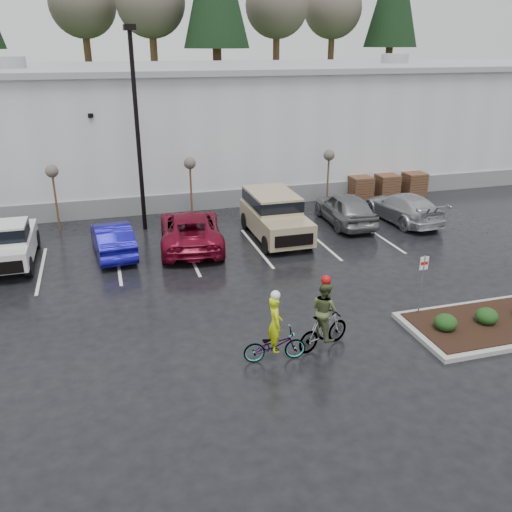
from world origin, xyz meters
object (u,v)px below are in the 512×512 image
object	(u,v)px
fire_lane_sign	(422,279)
suv_tan	(276,217)
pallet_stack_a	(360,188)
pallet_stack_b	(387,186)
car_red	(191,229)
sapling_east	(329,158)
car_blue	(112,238)
lamppost	(136,109)
sapling_mid	(190,167)
car_grey	(345,208)
cyclist_hivis	(275,339)
car_far_silver	(403,207)
cyclist_olive	(324,322)
sapling_west	(52,175)
pickup_white	(7,240)
pallet_stack_c	(414,184)

from	to	relation	value
fire_lane_sign	suv_tan	xyz separation A→B (m)	(-2.09, 8.79, -0.38)
pallet_stack_a	suv_tan	size ratio (longest dim) A/B	0.26
pallet_stack_b	car_red	xyz separation A→B (m)	(-12.44, -4.98, 0.11)
sapling_east	car_blue	xyz separation A→B (m)	(-11.62, -4.01, -2.02)
lamppost	fire_lane_sign	xyz separation A→B (m)	(7.80, -11.80, -4.28)
sapling_mid	sapling_east	size ratio (longest dim) A/B	1.00
car_grey	suv_tan	bearing A→B (deg)	17.72
car_grey	car_blue	bearing A→B (deg)	8.22
car_red	cyclist_hivis	size ratio (longest dim) A/B	2.58
fire_lane_sign	car_far_silver	size ratio (longest dim) A/B	0.44
pallet_stack_a	car_blue	world-z (taller)	car_blue
car_red	pallet_stack_b	bearing A→B (deg)	-151.22
lamppost	car_red	xyz separation A→B (m)	(1.76, -2.98, -4.90)
cyclist_hivis	cyclist_olive	bearing A→B (deg)	-75.67
sapling_west	fire_lane_sign	bearing A→B (deg)	-47.33
pallet_stack_a	car_far_silver	size ratio (longest dim) A/B	0.27
sapling_mid	lamppost	bearing A→B (deg)	-158.20
car_red	cyclist_olive	distance (m)	9.94
lamppost	pallet_stack_a	size ratio (longest dim) A/B	6.83
sapling_mid	fire_lane_sign	size ratio (longest dim) A/B	1.45
pickup_white	suv_tan	world-z (taller)	suv_tan
car_grey	car_far_silver	xyz separation A→B (m)	(2.99, -0.42, -0.08)
fire_lane_sign	car_far_silver	world-z (taller)	fire_lane_sign
car_red	car_blue	bearing A→B (deg)	7.54
pallet_stack_a	sapling_west	bearing A→B (deg)	-176.53
sapling_mid	car_far_silver	xyz separation A→B (m)	(10.21, -3.36, -2.00)
pickup_white	car_far_silver	bearing A→B (deg)	1.30
pallet_stack_c	car_red	xyz separation A→B (m)	(-14.24, -4.98, 0.11)
sapling_east	cyclist_olive	bearing A→B (deg)	-113.56
pickup_white	cyclist_hivis	xyz separation A→B (m)	(8.22, -10.14, -0.30)
cyclist_hivis	car_red	bearing A→B (deg)	8.99
lamppost	cyclist_hivis	world-z (taller)	lamppost
sapling_east	cyclist_olive	size ratio (longest dim) A/B	1.37
pallet_stack_a	pickup_white	world-z (taller)	pickup_white
car_red	car_far_silver	xyz separation A→B (m)	(10.96, 0.62, -0.06)
sapling_east	car_red	xyz separation A→B (m)	(-8.24, -3.98, -1.94)
cyclist_olive	car_grey	bearing A→B (deg)	-47.45
lamppost	cyclist_hivis	bearing A→B (deg)	-79.27
cyclist_olive	cyclist_hivis	bearing A→B (deg)	79.77
pallet_stack_a	pallet_stack_c	bearing A→B (deg)	0.00
sapling_west	pallet_stack_a	size ratio (longest dim) A/B	2.37
fire_lane_sign	cyclist_olive	xyz separation A→B (m)	(-3.75, -0.85, -0.55)
car_blue	car_grey	bearing A→B (deg)	-179.94
sapling_west	pallet_stack_a	distance (m)	16.66
pallet_stack_c	suv_tan	distance (m)	11.45
sapling_west	pallet_stack_c	distance (m)	20.13
sapling_east	pallet_stack_a	bearing A→B (deg)	21.80
sapling_east	pallet_stack_c	size ratio (longest dim) A/B	2.37
suv_tan	sapling_mid	bearing A→B (deg)	128.66
sapling_west	lamppost	bearing A→B (deg)	-14.04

